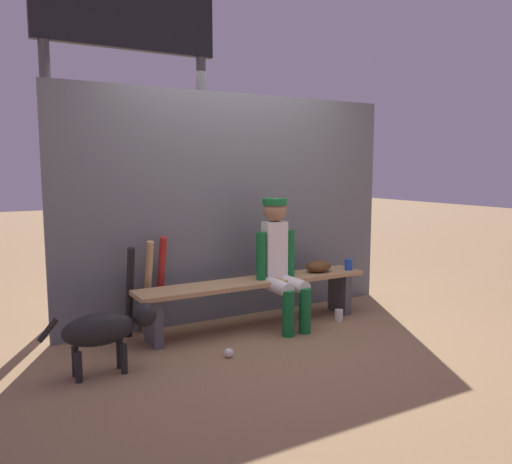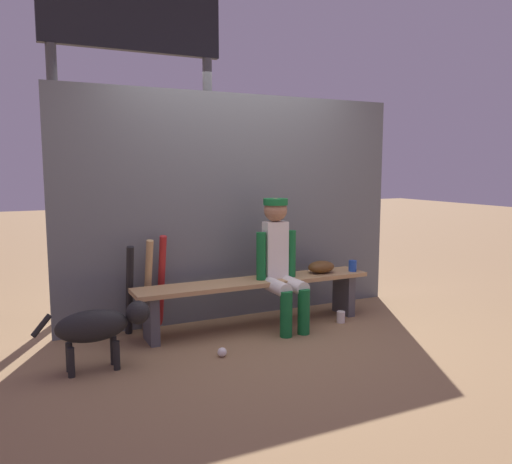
{
  "view_description": "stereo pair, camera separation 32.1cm",
  "coord_description": "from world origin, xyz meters",
  "px_view_note": "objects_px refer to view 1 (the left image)",
  "views": [
    {
      "loc": [
        -2.33,
        -4.08,
        1.5
      ],
      "look_at": [
        0.0,
        0.0,
        0.9
      ],
      "focal_mm": 35.96,
      "sensor_mm": 36.0,
      "label": 1
    },
    {
      "loc": [
        -2.04,
        -4.23,
        1.5
      ],
      "look_at": [
        0.0,
        0.0,
        0.9
      ],
      "focal_mm": 35.96,
      "sensor_mm": 36.0,
      "label": 2
    }
  ],
  "objects_px": {
    "bat_aluminum_black": "(130,293)",
    "bat_wood_tan": "(148,287)",
    "dog": "(107,329)",
    "baseball": "(229,353)",
    "baseball_glove": "(318,266)",
    "dugout_bench": "(256,290)",
    "player_seated": "(281,258)",
    "scoreboard": "(135,66)",
    "cup_on_ground": "(339,315)",
    "bat_aluminum_red": "(161,283)",
    "cup_on_bench": "(349,265)"
  },
  "relations": [
    {
      "from": "dugout_bench",
      "to": "bat_aluminum_black",
      "type": "xyz_separation_m",
      "value": [
        -1.13,
        0.24,
        0.06
      ]
    },
    {
      "from": "baseball_glove",
      "to": "bat_aluminum_black",
      "type": "relative_size",
      "value": 0.34
    },
    {
      "from": "bat_aluminum_black",
      "to": "bat_wood_tan",
      "type": "bearing_deg",
      "value": 15.25
    },
    {
      "from": "dugout_bench",
      "to": "baseball",
      "type": "distance_m",
      "value": 0.88
    },
    {
      "from": "player_seated",
      "to": "bat_wood_tan",
      "type": "relative_size",
      "value": 1.4
    },
    {
      "from": "dog",
      "to": "baseball",
      "type": "bearing_deg",
      "value": -9.72
    },
    {
      "from": "baseball_glove",
      "to": "scoreboard",
      "type": "distance_m",
      "value": 2.69
    },
    {
      "from": "player_seated",
      "to": "bat_wood_tan",
      "type": "distance_m",
      "value": 1.24
    },
    {
      "from": "bat_wood_tan",
      "to": "dog",
      "type": "distance_m",
      "value": 0.9
    },
    {
      "from": "player_seated",
      "to": "scoreboard",
      "type": "distance_m",
      "value": 2.38
    },
    {
      "from": "player_seated",
      "to": "scoreboard",
      "type": "bearing_deg",
      "value": 130.29
    },
    {
      "from": "bat_aluminum_red",
      "to": "cup_on_bench",
      "type": "xyz_separation_m",
      "value": [
        1.86,
        -0.4,
        0.06
      ]
    },
    {
      "from": "cup_on_ground",
      "to": "cup_on_bench",
      "type": "distance_m",
      "value": 0.55
    },
    {
      "from": "dugout_bench",
      "to": "bat_aluminum_black",
      "type": "relative_size",
      "value": 2.79
    },
    {
      "from": "bat_aluminum_red",
      "to": "dog",
      "type": "bearing_deg",
      "value": -131.76
    },
    {
      "from": "bat_aluminum_red",
      "to": "dog",
      "type": "relative_size",
      "value": 1.07
    },
    {
      "from": "dugout_bench",
      "to": "dog",
      "type": "relative_size",
      "value": 2.73
    },
    {
      "from": "scoreboard",
      "to": "cup_on_ground",
      "type": "bearing_deg",
      "value": -39.38
    },
    {
      "from": "dog",
      "to": "player_seated",
      "type": "bearing_deg",
      "value": 10.64
    },
    {
      "from": "player_seated",
      "to": "dog",
      "type": "relative_size",
      "value": 1.43
    },
    {
      "from": "bat_aluminum_red",
      "to": "cup_on_ground",
      "type": "bearing_deg",
      "value": -19.62
    },
    {
      "from": "player_seated",
      "to": "cup_on_bench",
      "type": "distance_m",
      "value": 0.86
    },
    {
      "from": "player_seated",
      "to": "dog",
      "type": "distance_m",
      "value": 1.75
    },
    {
      "from": "dugout_bench",
      "to": "baseball",
      "type": "relative_size",
      "value": 31.06
    },
    {
      "from": "scoreboard",
      "to": "bat_aluminum_red",
      "type": "bearing_deg",
      "value": -93.01
    },
    {
      "from": "player_seated",
      "to": "baseball_glove",
      "type": "distance_m",
      "value": 0.55
    },
    {
      "from": "baseball",
      "to": "cup_on_bench",
      "type": "bearing_deg",
      "value": 17.35
    },
    {
      "from": "baseball_glove",
      "to": "bat_aluminum_black",
      "type": "distance_m",
      "value": 1.87
    },
    {
      "from": "baseball",
      "to": "cup_on_bench",
      "type": "height_order",
      "value": "cup_on_bench"
    },
    {
      "from": "baseball",
      "to": "dugout_bench",
      "type": "bearing_deg",
      "value": 45.05
    },
    {
      "from": "bat_aluminum_red",
      "to": "scoreboard",
      "type": "xyz_separation_m",
      "value": [
        0.04,
        0.72,
        2.04
      ]
    },
    {
      "from": "dugout_bench",
      "to": "scoreboard",
      "type": "xyz_separation_m",
      "value": [
        -0.78,
        1.05,
        2.14
      ]
    },
    {
      "from": "player_seated",
      "to": "cup_on_bench",
      "type": "relative_size",
      "value": 10.99
    },
    {
      "from": "bat_wood_tan",
      "to": "dog",
      "type": "relative_size",
      "value": 1.02
    },
    {
      "from": "bat_wood_tan",
      "to": "scoreboard",
      "type": "distance_m",
      "value": 2.2
    },
    {
      "from": "bat_aluminum_red",
      "to": "baseball",
      "type": "height_order",
      "value": "bat_aluminum_red"
    },
    {
      "from": "baseball_glove",
      "to": "bat_aluminum_red",
      "type": "distance_m",
      "value": 1.57
    },
    {
      "from": "bat_wood_tan",
      "to": "player_seated",
      "type": "bearing_deg",
      "value": -19.04
    },
    {
      "from": "player_seated",
      "to": "bat_aluminum_red",
      "type": "xyz_separation_m",
      "value": [
        -1.02,
        0.44,
        -0.21
      ]
    },
    {
      "from": "dugout_bench",
      "to": "baseball",
      "type": "height_order",
      "value": "dugout_bench"
    },
    {
      "from": "bat_aluminum_red",
      "to": "bat_wood_tan",
      "type": "relative_size",
      "value": 1.04
    },
    {
      "from": "cup_on_bench",
      "to": "bat_aluminum_black",
      "type": "bearing_deg",
      "value": 171.78
    },
    {
      "from": "bat_aluminum_black",
      "to": "cup_on_ground",
      "type": "relative_size",
      "value": 7.5
    },
    {
      "from": "dog",
      "to": "scoreboard",
      "type": "bearing_deg",
      "value": 64.18
    },
    {
      "from": "dugout_bench",
      "to": "baseball_glove",
      "type": "bearing_deg",
      "value": 0.0
    },
    {
      "from": "dugout_bench",
      "to": "cup_on_bench",
      "type": "relative_size",
      "value": 20.9
    },
    {
      "from": "scoreboard",
      "to": "bat_wood_tan",
      "type": "bearing_deg",
      "value": -102.94
    },
    {
      "from": "dugout_bench",
      "to": "player_seated",
      "type": "xyz_separation_m",
      "value": [
        0.2,
        -0.11,
        0.3
      ]
    },
    {
      "from": "bat_aluminum_red",
      "to": "baseball_glove",
      "type": "bearing_deg",
      "value": -12.16
    },
    {
      "from": "bat_aluminum_black",
      "to": "baseball",
      "type": "xyz_separation_m",
      "value": [
        0.55,
        -0.82,
        -0.37
      ]
    }
  ]
}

